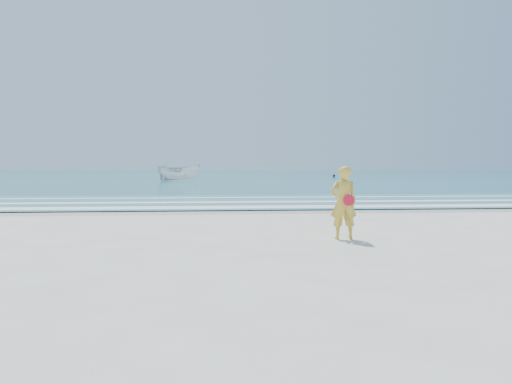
{
  "coord_description": "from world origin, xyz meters",
  "views": [
    {
      "loc": [
        -1.17,
        -10.01,
        1.74
      ],
      "look_at": [
        0.08,
        4.0,
        1.0
      ],
      "focal_mm": 35.0,
      "sensor_mm": 36.0,
      "label": 1
    }
  ],
  "objects": [
    {
      "name": "foam_far",
      "position": [
        0.0,
        16.5,
        0.05
      ],
      "size": [
        400.0,
        0.6,
        0.01
      ],
      "primitive_type": "cube",
      "color": "white",
      "rests_on": "shallow"
    },
    {
      "name": "shallow",
      "position": [
        0.0,
        14.0,
        0.04
      ],
      "size": [
        400.0,
        10.0,
        0.01
      ],
      "primitive_type": "cube",
      "color": "#59B7AD",
      "rests_on": "ocean"
    },
    {
      "name": "woman",
      "position": [
        1.94,
        1.52,
        0.87
      ],
      "size": [
        0.65,
        0.44,
        1.73
      ],
      "color": "gold",
      "rests_on": "ground"
    },
    {
      "name": "foam_near",
      "position": [
        0.0,
        10.3,
        0.05
      ],
      "size": [
        400.0,
        1.4,
        0.01
      ],
      "primitive_type": "cube",
      "color": "white",
      "rests_on": "shallow"
    },
    {
      "name": "ocean",
      "position": [
        0.0,
        105.0,
        0.02
      ],
      "size": [
        400.0,
        190.0,
        0.04
      ],
      "primitive_type": "cube",
      "color": "#19727F",
      "rests_on": "ground"
    },
    {
      "name": "boat",
      "position": [
        -4.95,
        48.46,
        1.01
      ],
      "size": [
        5.09,
        2.13,
        1.93
      ],
      "primitive_type": "imported",
      "rotation": [
        0.0,
        0.0,
        1.52
      ],
      "color": "silver",
      "rests_on": "ocean"
    },
    {
      "name": "ground",
      "position": [
        0.0,
        0.0,
        0.0
      ],
      "size": [
        400.0,
        400.0,
        0.0
      ],
      "primitive_type": "plane",
      "color": "silver",
      "rests_on": "ground"
    },
    {
      "name": "foam_mid",
      "position": [
        0.0,
        13.2,
        0.05
      ],
      "size": [
        400.0,
        0.9,
        0.01
      ],
      "primitive_type": "cube",
      "color": "white",
      "rests_on": "shallow"
    },
    {
      "name": "wet_sand",
      "position": [
        0.0,
        9.0,
        0.0
      ],
      "size": [
        400.0,
        2.4,
        0.0
      ],
      "primitive_type": "cube",
      "color": "#B2A893",
      "rests_on": "ground"
    },
    {
      "name": "buoy",
      "position": [
        17.57,
        65.29,
        0.24
      ],
      "size": [
        0.4,
        0.4,
        0.4
      ],
      "primitive_type": "sphere",
      "color": "black",
      "rests_on": "ocean"
    }
  ]
}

